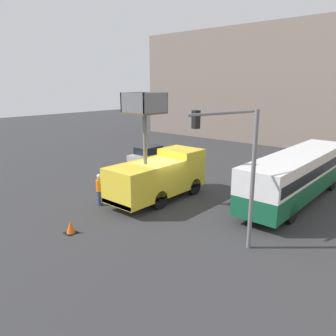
{
  "coord_description": "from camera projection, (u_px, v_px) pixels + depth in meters",
  "views": [
    {
      "loc": [
        12.54,
        -13.97,
        6.93
      ],
      "look_at": [
        -0.44,
        1.06,
        1.84
      ],
      "focal_mm": 35.0,
      "sensor_mm": 36.0,
      "label": 1
    }
  ],
  "objects": [
    {
      "name": "traffic_light_pole",
      "position": [
        230.0,
        150.0,
        14.46
      ],
      "size": [
        4.05,
        3.8,
        5.98
      ],
      "color": "slate",
      "rests_on": "ground_plane"
    },
    {
      "name": "traffic_cone_near_truck",
      "position": [
        71.0,
        227.0,
        15.63
      ],
      "size": [
        0.54,
        0.54,
        0.62
      ],
      "color": "black",
      "rests_on": "ground_plane"
    },
    {
      "name": "city_bus",
      "position": [
        298.0,
        172.0,
        19.76
      ],
      "size": [
        2.45,
        11.68,
        2.95
      ],
      "rotation": [
        0.0,
        0.0,
        1.3
      ],
      "color": "#145638",
      "rests_on": "ground_plane"
    },
    {
      "name": "ground_plane",
      "position": [
        162.0,
        202.0,
        19.9
      ],
      "size": [
        120.0,
        120.0,
        0.0
      ],
      "primitive_type": "plane",
      "color": "#333335"
    },
    {
      "name": "utility_truck",
      "position": [
        158.0,
        174.0,
        19.9
      ],
      "size": [
        2.46,
        6.63,
        6.49
      ],
      "color": "yellow",
      "rests_on": "ground_plane"
    },
    {
      "name": "parked_car_curbside",
      "position": [
        150.0,
        154.0,
        30.02
      ],
      "size": [
        1.72,
        4.24,
        1.46
      ],
      "color": "#A8A8B2",
      "rests_on": "ground_plane"
    },
    {
      "name": "road_worker_directing",
      "position": [
        242.0,
        196.0,
        17.91
      ],
      "size": [
        0.38,
        0.38,
        1.94
      ],
      "rotation": [
        0.0,
        0.0,
        2.91
      ],
      "color": "navy",
      "rests_on": "ground_plane"
    },
    {
      "name": "building_backdrop_far",
      "position": [
        316.0,
        85.0,
        37.94
      ],
      "size": [
        44.0,
        10.0,
        13.61
      ],
      "color": "gray",
      "rests_on": "ground_plane"
    },
    {
      "name": "road_worker_near_truck",
      "position": [
        100.0,
        190.0,
        19.1
      ],
      "size": [
        0.38,
        0.38,
        1.9
      ],
      "rotation": [
        0.0,
        0.0,
        3.2
      ],
      "color": "navy",
      "rests_on": "ground_plane"
    }
  ]
}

